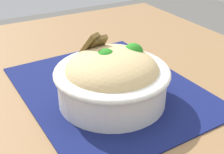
{
  "coord_description": "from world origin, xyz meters",
  "views": [
    {
      "loc": [
        -0.47,
        0.28,
        1.07
      ],
      "look_at": [
        -0.05,
        0.05,
        0.81
      ],
      "focal_mm": 48.96,
      "sensor_mm": 36.0,
      "label": 1
    }
  ],
  "objects": [
    {
      "name": "placemat",
      "position": [
        -0.01,
        0.03,
        0.76
      ],
      "size": [
        0.41,
        0.34,
        0.0
      ],
      "primitive_type": "cube",
      "rotation": [
        0.0,
        0.0,
        0.04
      ],
      "color": "#11194C",
      "rests_on": "table"
    },
    {
      "name": "bowl",
      "position": [
        -0.05,
        0.05,
        0.81
      ],
      "size": [
        0.21,
        0.21,
        0.12
      ],
      "color": "silver",
      "rests_on": "placemat"
    },
    {
      "name": "fork",
      "position": [
        0.08,
        0.01,
        0.76
      ],
      "size": [
        0.04,
        0.13,
        0.0
      ],
      "color": "#B5B5B5",
      "rests_on": "placemat"
    },
    {
      "name": "table",
      "position": [
        0.0,
        0.0,
        0.67
      ],
      "size": [
        1.0,
        0.81,
        0.75
      ],
      "color": "olive",
      "rests_on": "ground_plane"
    }
  ]
}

